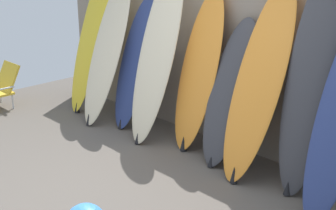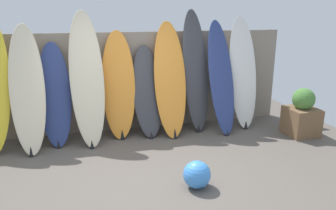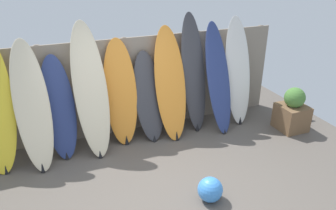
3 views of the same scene
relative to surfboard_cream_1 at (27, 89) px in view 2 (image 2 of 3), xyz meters
name	(u,v)px [view 2 (image 2 of 3)]	position (x,y,z in m)	size (l,w,h in m)	color
ground	(152,177)	(1.65, -1.48, -0.99)	(7.68, 7.68, 0.00)	#5B544C
fence_back	(127,82)	(1.65, 0.53, -0.09)	(6.08, 0.11, 1.80)	gray
surfboard_cream_1	(27,89)	(0.00, 0.00, 0.00)	(0.57, 0.88, 1.99)	beige
surfboard_navy_2	(55,95)	(0.39, 0.13, -0.16)	(0.52, 0.62, 1.68)	navy
surfboard_cream_3	(87,79)	(0.92, 0.05, 0.11)	(0.58, 0.81, 2.20)	beige
surfboard_orange_4	(119,86)	(1.44, 0.19, -0.07)	(0.62, 0.62, 1.85)	orange
surfboard_charcoal_5	(147,92)	(1.94, 0.15, -0.20)	(0.52, 0.64, 1.58)	#38383D
surfboard_orange_6	(170,80)	(2.34, 0.09, 0.00)	(0.62, 0.81, 2.00)	orange
surfboard_charcoal_7	(196,72)	(2.85, 0.19, 0.10)	(0.54, 0.61, 2.20)	#38383D
surfboard_navy_8	(221,77)	(3.28, 0.01, 0.01)	(0.46, 0.85, 2.02)	navy
surfboard_white_9	(243,73)	(3.78, 0.12, 0.05)	(0.54, 0.58, 2.09)	white
planter_box	(302,115)	(4.58, -0.64, -0.61)	(0.51, 0.53, 0.86)	brown
beach_ball	(197,175)	(2.14, -1.89, -0.81)	(0.35, 0.35, 0.35)	#3F8CE5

